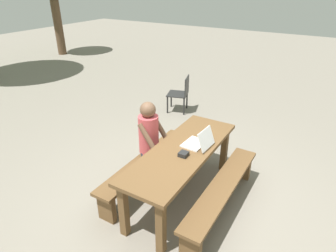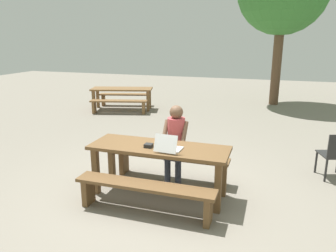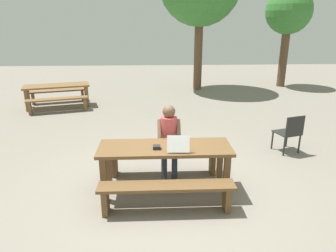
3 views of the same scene
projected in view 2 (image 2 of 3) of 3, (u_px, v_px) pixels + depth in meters
The scene contains 11 objects.
ground_plane at pixel (159, 194), 4.98m from camera, with size 30.00×30.00×0.00m, color gray.
picnic_table_front at pixel (159, 154), 4.80m from camera, with size 2.06×0.71×0.78m.
bench_near at pixel (144, 191), 4.35m from camera, with size 1.94×0.30×0.44m.
bench_far at pixel (171, 160), 5.43m from camera, with size 1.94×0.30×0.44m.
laptop at pixel (168, 147), 4.56m from camera, with size 0.35×0.37×0.26m.
small_pouch at pixel (149, 146), 4.72m from camera, with size 0.12×0.11×0.05m.
person_seated at pixel (176, 138), 5.26m from camera, with size 0.39×0.40×1.28m.
plastic_chair at pixel (336, 154), 5.40m from camera, with size 0.55×0.55×0.82m.
picnic_table_mid at pixel (122, 91), 10.69m from camera, with size 2.09×1.22×0.71m.
bench_mid_south at pixel (119, 103), 10.17m from camera, with size 1.79×0.76×0.42m.
bench_mid_north at pixel (125, 97), 11.36m from camera, with size 1.79×0.76×0.42m.
Camera 2 is at (1.53, -4.26, 2.33)m, focal length 34.65 mm.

